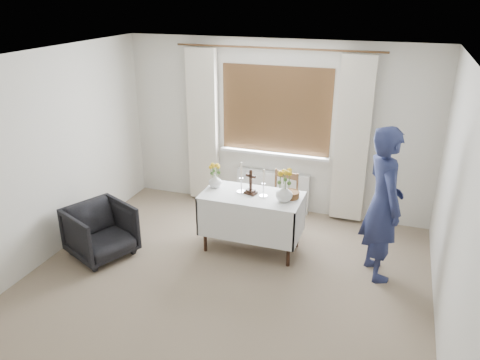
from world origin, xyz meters
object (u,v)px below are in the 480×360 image
wooden_cross (251,182)px  altar_table (252,222)px  person (383,204)px  armchair (101,231)px  wooden_chair (280,203)px  flower_vase_left (215,181)px  flower_vase_right (284,193)px

wooden_cross → altar_table: bearing=-27.2°
altar_table → person: (1.54, -0.05, 0.52)m
armchair → wooden_cross: wooden_cross is taller
wooden_chair → armchair: bearing=-131.5°
wooden_cross → flower_vase_left: wooden_cross is taller
altar_table → armchair: altar_table is taller
armchair → altar_table: bearing=-41.8°
person → wooden_cross: bearing=62.9°
altar_table → flower_vase_right: size_ratio=5.76×
person → wooden_chair: bearing=40.0°
flower_vase_left → armchair: bearing=-145.5°
flower_vase_left → flower_vase_right: (0.93, -0.12, 0.02)m
altar_table → flower_vase_right: bearing=-6.1°
wooden_chair → person: (1.33, -0.64, 0.48)m
armchair → person: size_ratio=0.40×
flower_vase_right → armchair: bearing=-161.7°
altar_table → armchair: (-1.72, -0.75, -0.05)m
person → flower_vase_left: person is taller
altar_table → wooden_chair: (0.21, 0.59, 0.03)m
flower_vase_right → wooden_chair: bearing=107.5°
armchair → wooden_cross: size_ratio=2.29×
flower_vase_right → flower_vase_left: bearing=172.6°
armchair → flower_vase_left: size_ratio=4.11×
person → flower_vase_right: bearing=65.5°
person → flower_vase_right: 1.13m
flower_vase_left → altar_table: bearing=-8.5°
wooden_chair → wooden_cross: wooden_cross is taller
altar_table → person: 1.63m
armchair → person: 3.39m
altar_table → flower_vase_left: 0.70m
person → wooden_cross: person is taller
person → flower_vase_right: person is taller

